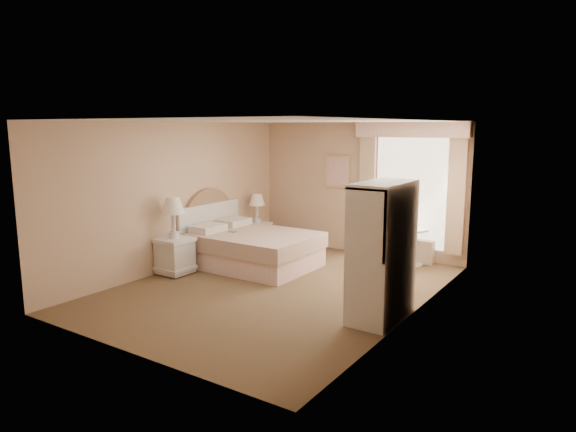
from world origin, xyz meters
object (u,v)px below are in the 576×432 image
Objects in this scene: bed at (250,247)px; armoire at (382,263)px; nightstand_near at (174,246)px; nightstand_far at (257,228)px; cafe_chair at (373,237)px; round_table at (410,240)px.

armoire is at bearing -19.88° from bed.
bed reaches higher than nightstand_near.
bed reaches higher than nightstand_far.
bed is 1.19× the size of armoire.
nightstand_near is 1.17× the size of nightstand_far.
nightstand_far is at bearing 90.00° from nightstand_near.
nightstand_near is 3.43m from cafe_chair.
armoire reaches higher than nightstand_near.
nightstand_far is (-0.72, 1.17, 0.07)m from bed.
nightstand_near reaches higher than round_table.
nightstand_far is 2.48m from cafe_chair.
armoire is (3.65, 0.04, 0.25)m from nightstand_near.
nightstand_far reaches higher than cafe_chair.
armoire is (2.94, -1.06, 0.39)m from bed.
bed is 1.93× the size of nightstand_far.
nightstand_near is 3.66m from armoire.
nightstand_near is at bearing -123.11° from bed.
bed reaches higher than cafe_chair.
nightstand_near is at bearing -138.17° from round_table.
round_table is 0.38× the size of armoire.
round_table is 0.79× the size of cafe_chair.
bed is 2.48× the size of cafe_chair.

